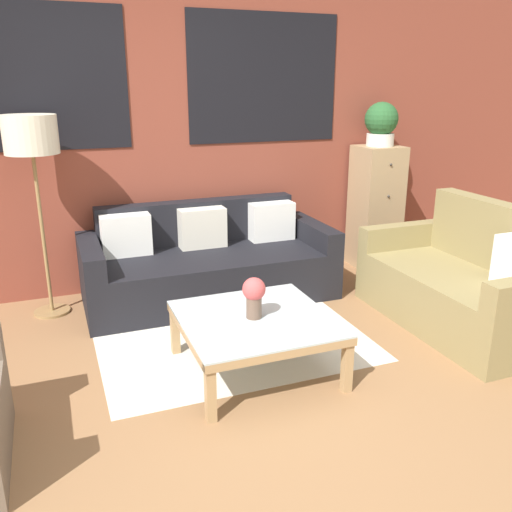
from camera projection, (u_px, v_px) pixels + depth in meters
The scene contains 10 objects.
ground_plane at pixel (265, 430), 2.89m from camera, with size 16.00×16.00×0.00m, color #8E6642.
wall_back_brick at pixel (159, 127), 4.63m from camera, with size 8.40×0.09×2.80m.
rug at pixel (226, 332), 4.02m from camera, with size 1.87×1.66×0.00m.
couch_dark at pixel (208, 264), 4.63m from camera, with size 2.08×0.88×0.78m.
settee_vintage at pixel (464, 286), 4.07m from camera, with size 0.80×1.54×0.92m.
coffee_table at pixel (255, 325), 3.39m from camera, with size 0.92×0.92×0.37m.
floor_lamp at pixel (31, 143), 3.95m from camera, with size 0.39×0.39×1.55m.
drawer_cabinet at pixel (375, 207), 5.33m from camera, with size 0.41×0.42×1.19m.
potted_plant at pixel (381, 123), 5.08m from camera, with size 0.31×0.31×0.41m.
flower_vase at pixel (254, 295), 3.32m from camera, with size 0.14×0.14×0.26m.
Camera 1 is at (-0.94, -2.28, 1.77)m, focal length 38.00 mm.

